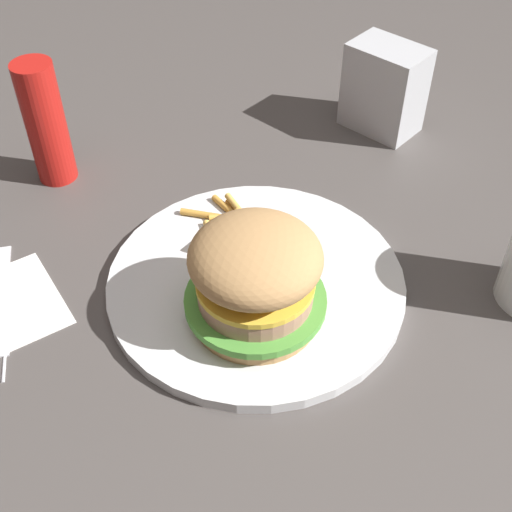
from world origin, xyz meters
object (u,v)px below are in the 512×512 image
fries_pile (232,225)px  ketchup_bottle (46,123)px  plate (256,283)px  napkin_dispenser (384,88)px  sandwich (255,277)px

fries_pile → ketchup_bottle: bearing=46.3°
plate → napkin_dispenser: 0.33m
sandwich → napkin_dispenser: sandwich is taller
sandwich → fries_pile: (0.12, -0.01, -0.04)m
sandwich → napkin_dispenser: size_ratio=1.18×
plate → ketchup_bottle: (0.23, 0.17, 0.07)m
sandwich → fries_pile: sandwich is taller
plate → sandwich: sandwich is taller
fries_pile → napkin_dispenser: bearing=-57.1°
sandwich → ketchup_bottle: 0.32m
sandwich → fries_pile: size_ratio=1.14×
plate → napkin_dispenser: (0.23, -0.23, 0.05)m
fries_pile → ketchup_bottle: 0.24m
fries_pile → napkin_dispenser: 0.28m
sandwich → ketchup_bottle: size_ratio=0.90×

